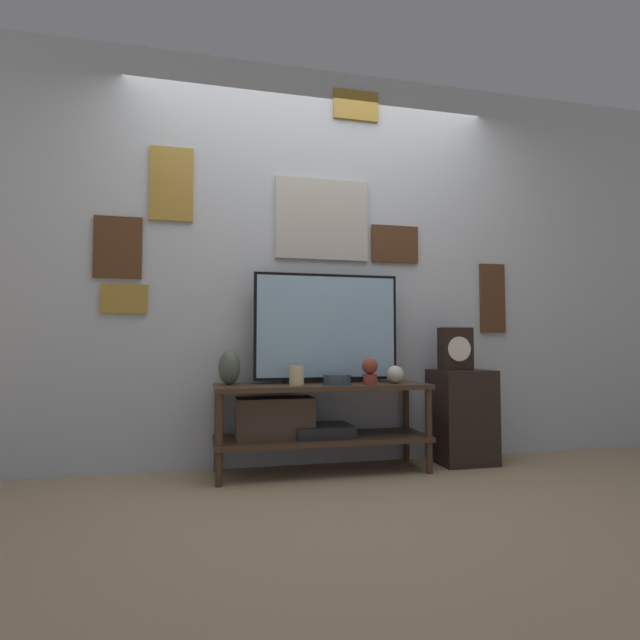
{
  "coord_description": "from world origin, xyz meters",
  "views": [
    {
      "loc": [
        -0.73,
        -2.8,
        0.78
      ],
      "look_at": [
        -0.01,
        0.25,
        0.94
      ],
      "focal_mm": 28.0,
      "sensor_mm": 36.0,
      "label": 1
    }
  ],
  "objects_px": {
    "vase_round_glass": "(395,375)",
    "mantel_clock": "(455,349)",
    "vase_urn_stoneware": "(229,367)",
    "vase_slim_bronze": "(372,369)",
    "decorative_bust": "(370,371)",
    "television": "(327,327)",
    "vase_wide_bowl": "(337,380)",
    "candle_jar": "(297,376)"
  },
  "relations": [
    {
      "from": "vase_slim_bronze",
      "to": "decorative_bust",
      "type": "distance_m",
      "value": 0.14
    },
    {
      "from": "vase_wide_bowl",
      "to": "decorative_bust",
      "type": "distance_m",
      "value": 0.21
    },
    {
      "from": "candle_jar",
      "to": "mantel_clock",
      "type": "xyz_separation_m",
      "value": [
        1.09,
        0.05,
        0.16
      ]
    },
    {
      "from": "mantel_clock",
      "to": "vase_slim_bronze",
      "type": "bearing_deg",
      "value": -179.71
    },
    {
      "from": "vase_round_glass",
      "to": "mantel_clock",
      "type": "xyz_separation_m",
      "value": [
        0.46,
        0.07,
        0.16
      ]
    },
    {
      "from": "vase_slim_bronze",
      "to": "mantel_clock",
      "type": "bearing_deg",
      "value": 0.29
    },
    {
      "from": "vase_slim_bronze",
      "to": "vase_round_glass",
      "type": "xyz_separation_m",
      "value": [
        0.13,
        -0.06,
        -0.03
      ]
    },
    {
      "from": "vase_round_glass",
      "to": "vase_urn_stoneware",
      "type": "bearing_deg",
      "value": 173.19
    },
    {
      "from": "decorative_bust",
      "to": "television",
      "type": "bearing_deg",
      "value": 135.43
    },
    {
      "from": "vase_slim_bronze",
      "to": "vase_urn_stoneware",
      "type": "bearing_deg",
      "value": 176.2
    },
    {
      "from": "vase_slim_bronze",
      "to": "vase_round_glass",
      "type": "distance_m",
      "value": 0.15
    },
    {
      "from": "vase_slim_bronze",
      "to": "mantel_clock",
      "type": "xyz_separation_m",
      "value": [
        0.59,
        0.0,
        0.13
      ]
    },
    {
      "from": "television",
      "to": "vase_wide_bowl",
      "type": "bearing_deg",
      "value": -81.0
    },
    {
      "from": "vase_round_glass",
      "to": "television",
      "type": "bearing_deg",
      "value": 160.04
    },
    {
      "from": "vase_round_glass",
      "to": "mantel_clock",
      "type": "relative_size",
      "value": 0.39
    },
    {
      "from": "vase_slim_bronze",
      "to": "decorative_bust",
      "type": "xyz_separation_m",
      "value": [
        -0.06,
        -0.13,
        -0.0
      ]
    },
    {
      "from": "vase_wide_bowl",
      "to": "vase_slim_bronze",
      "type": "bearing_deg",
      "value": 16.84
    },
    {
      "from": "television",
      "to": "vase_urn_stoneware",
      "type": "bearing_deg",
      "value": -177.62
    },
    {
      "from": "vase_round_glass",
      "to": "decorative_bust",
      "type": "bearing_deg",
      "value": -160.98
    },
    {
      "from": "vase_urn_stoneware",
      "to": "mantel_clock",
      "type": "distance_m",
      "value": 1.5
    },
    {
      "from": "candle_jar",
      "to": "mantel_clock",
      "type": "bearing_deg",
      "value": 2.73
    },
    {
      "from": "vase_urn_stoneware",
      "to": "decorative_bust",
      "type": "height_order",
      "value": "vase_urn_stoneware"
    },
    {
      "from": "candle_jar",
      "to": "mantel_clock",
      "type": "height_order",
      "value": "mantel_clock"
    },
    {
      "from": "candle_jar",
      "to": "vase_wide_bowl",
      "type": "bearing_deg",
      "value": -6.3
    },
    {
      "from": "vase_wide_bowl",
      "to": "vase_urn_stoneware",
      "type": "distance_m",
      "value": 0.67
    },
    {
      "from": "television",
      "to": "vase_round_glass",
      "type": "bearing_deg",
      "value": -19.96
    },
    {
      "from": "vase_wide_bowl",
      "to": "candle_jar",
      "type": "relative_size",
      "value": 1.47
    },
    {
      "from": "vase_slim_bronze",
      "to": "decorative_bust",
      "type": "height_order",
      "value": "vase_slim_bronze"
    },
    {
      "from": "vase_wide_bowl",
      "to": "mantel_clock",
      "type": "relative_size",
      "value": 0.6
    },
    {
      "from": "vase_wide_bowl",
      "to": "candle_jar",
      "type": "height_order",
      "value": "candle_jar"
    },
    {
      "from": "vase_wide_bowl",
      "to": "vase_slim_bronze",
      "type": "height_order",
      "value": "vase_slim_bronze"
    },
    {
      "from": "vase_urn_stoneware",
      "to": "mantel_clock",
      "type": "relative_size",
      "value": 0.74
    },
    {
      "from": "mantel_clock",
      "to": "decorative_bust",
      "type": "bearing_deg",
      "value": -168.46
    },
    {
      "from": "television",
      "to": "vase_wide_bowl",
      "type": "relative_size",
      "value": 5.57
    },
    {
      "from": "mantel_clock",
      "to": "vase_wide_bowl",
      "type": "bearing_deg",
      "value": -174.61
    },
    {
      "from": "television",
      "to": "candle_jar",
      "type": "xyz_separation_m",
      "value": [
        -0.22,
        -0.13,
        -0.3
      ]
    },
    {
      "from": "vase_round_glass",
      "to": "mantel_clock",
      "type": "height_order",
      "value": "mantel_clock"
    },
    {
      "from": "vase_round_glass",
      "to": "mantel_clock",
      "type": "distance_m",
      "value": 0.49
    },
    {
      "from": "vase_wide_bowl",
      "to": "decorative_bust",
      "type": "xyz_separation_m",
      "value": [
        0.19,
        -0.05,
        0.05
      ]
    },
    {
      "from": "television",
      "to": "vase_slim_bronze",
      "type": "bearing_deg",
      "value": -17.1
    },
    {
      "from": "candle_jar",
      "to": "decorative_bust",
      "type": "height_order",
      "value": "decorative_bust"
    },
    {
      "from": "television",
      "to": "vase_round_glass",
      "type": "xyz_separation_m",
      "value": [
        0.41,
        -0.15,
        -0.31
      ]
    }
  ]
}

